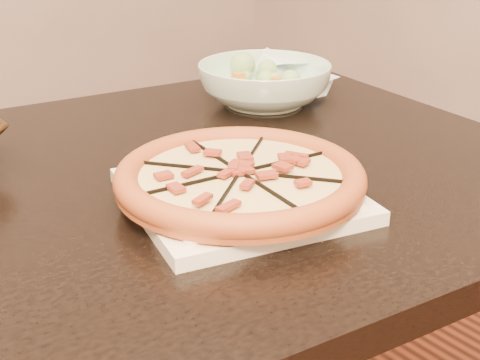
{
  "coord_description": "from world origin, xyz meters",
  "views": [
    {
      "loc": [
        -0.21,
        -0.68,
        1.11
      ],
      "look_at": [
        0.26,
        -0.09,
        0.78
      ],
      "focal_mm": 50.0,
      "sensor_mm": 36.0,
      "label": 1
    }
  ],
  "objects_px": {
    "dining_table": "(101,260)",
    "plate": "(240,194)",
    "salad_bowl": "(264,84)",
    "pizza": "(240,177)"
  },
  "relations": [
    {
      "from": "plate",
      "to": "pizza",
      "type": "distance_m",
      "value": 0.02
    },
    {
      "from": "dining_table",
      "to": "salad_bowl",
      "type": "height_order",
      "value": "salad_bowl"
    },
    {
      "from": "dining_table",
      "to": "pizza",
      "type": "relative_size",
      "value": 4.51
    },
    {
      "from": "pizza",
      "to": "salad_bowl",
      "type": "bearing_deg",
      "value": 45.84
    },
    {
      "from": "pizza",
      "to": "salad_bowl",
      "type": "height_order",
      "value": "salad_bowl"
    },
    {
      "from": "plate",
      "to": "pizza",
      "type": "height_order",
      "value": "pizza"
    },
    {
      "from": "plate",
      "to": "dining_table",
      "type": "bearing_deg",
      "value": 128.63
    },
    {
      "from": "dining_table",
      "to": "plate",
      "type": "relative_size",
      "value": 4.41
    },
    {
      "from": "dining_table",
      "to": "salad_bowl",
      "type": "xyz_separation_m",
      "value": [
        0.42,
        0.15,
        0.15
      ]
    },
    {
      "from": "dining_table",
      "to": "salad_bowl",
      "type": "bearing_deg",
      "value": 19.58
    }
  ]
}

